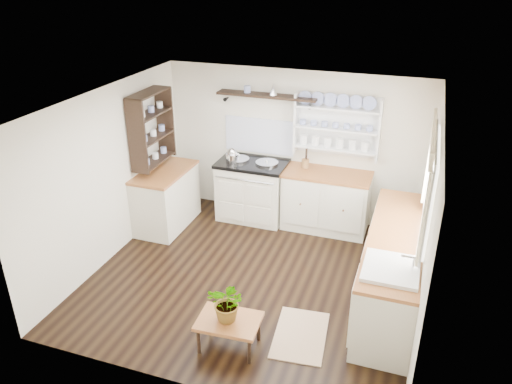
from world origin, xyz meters
TOP-DOWN VIEW (x-y plane):
  - floor at (0.00, 0.00)m, footprint 4.00×3.80m
  - wall_back at (0.00, 1.90)m, footprint 4.00×0.02m
  - wall_right at (2.00, 0.00)m, footprint 0.02×3.80m
  - wall_left at (-2.00, 0.00)m, footprint 0.02×3.80m
  - ceiling at (0.00, 0.00)m, footprint 4.00×3.80m
  - window at (1.95, 0.15)m, footprint 0.08×1.55m
  - aga_cooker at (-0.55, 1.57)m, footprint 1.05×0.73m
  - back_cabinets at (0.60, 1.60)m, footprint 1.27×0.63m
  - right_cabinets at (1.70, 0.10)m, footprint 0.62×2.43m
  - belfast_sink at (1.70, -0.65)m, footprint 0.55×0.60m
  - left_cabinets at (-1.70, 0.90)m, footprint 0.62×1.13m
  - plate_rack at (0.65, 1.86)m, footprint 1.20×0.22m
  - high_shelf at (-0.40, 1.78)m, footprint 1.50×0.29m
  - left_shelving at (-1.84, 0.90)m, footprint 0.28×0.80m
  - kettle at (-0.83, 1.45)m, footprint 0.19×0.19m
  - utensil_crock at (0.24, 1.68)m, footprint 0.11×0.11m
  - center_table at (0.18, -1.27)m, footprint 0.67×0.50m
  - potted_plant at (0.18, -1.27)m, footprint 0.45×0.41m
  - floor_rug at (0.86, -0.87)m, footprint 0.63×0.90m

SIDE VIEW (x-z plane):
  - floor at x=0.00m, z-range -0.01..0.01m
  - floor_rug at x=0.86m, z-range 0.00..0.02m
  - center_table at x=0.18m, z-range 0.13..0.48m
  - right_cabinets at x=1.70m, z-range 0.01..0.91m
  - left_cabinets at x=-1.70m, z-range 0.01..0.91m
  - back_cabinets at x=0.60m, z-range 0.01..0.91m
  - aga_cooker at x=-0.55m, z-range -0.01..0.96m
  - potted_plant at x=0.18m, z-range 0.35..0.78m
  - belfast_sink at x=1.70m, z-range 0.58..1.03m
  - utensil_crock at x=0.24m, z-range 0.91..1.04m
  - kettle at x=-0.83m, z-range 0.93..1.16m
  - wall_back at x=0.00m, z-range 0.00..2.30m
  - wall_right at x=2.00m, z-range 0.00..2.30m
  - wall_left at x=-2.00m, z-range 0.00..2.30m
  - left_shelving at x=-1.84m, z-range 1.02..2.08m
  - plate_rack at x=0.65m, z-range 1.11..2.01m
  - window at x=1.95m, z-range 0.95..2.17m
  - high_shelf at x=-0.40m, z-range 1.83..1.99m
  - ceiling at x=0.00m, z-range 2.29..2.30m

